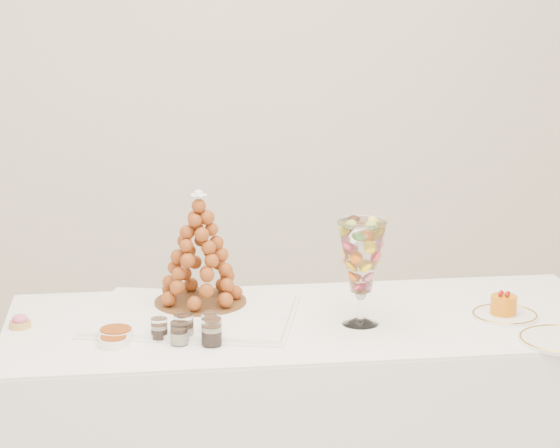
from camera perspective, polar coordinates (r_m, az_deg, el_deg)
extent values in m
cube|color=beige|center=(4.86, -2.86, 9.74)|extent=(4.50, 0.04, 2.80)
cube|color=beige|center=(0.94, 10.76, -7.96)|extent=(4.50, 0.04, 2.80)
cube|color=white|center=(3.40, 1.53, -10.57)|extent=(1.83, 0.77, 0.68)
cube|color=white|center=(3.28, 1.56, -5.07)|extent=(1.82, 0.77, 0.01)
cube|color=white|center=(3.29, -4.60, -4.75)|extent=(0.66, 0.55, 0.02)
cylinder|color=white|center=(3.24, 4.22, -5.07)|extent=(0.11, 0.11, 0.02)
cylinder|color=white|center=(3.23, 4.23, -4.29)|extent=(0.02, 0.02, 0.08)
sphere|color=white|center=(3.22, 4.25, -3.65)|extent=(0.04, 0.04, 0.04)
cylinder|color=white|center=(3.36, 11.66, -4.70)|extent=(0.20, 0.20, 0.01)
cylinder|color=tan|center=(3.29, -13.42, -5.12)|extent=(0.06, 0.06, 0.02)
ellipsoid|color=#D95990|center=(3.28, -13.44, -4.85)|extent=(0.05, 0.05, 0.03)
cylinder|color=white|center=(3.11, -6.33, -5.50)|extent=(0.05, 0.05, 0.06)
cylinder|color=white|center=(3.10, -5.05, -5.43)|extent=(0.07, 0.07, 0.08)
cylinder|color=white|center=(3.13, -3.67, -5.26)|extent=(0.05, 0.05, 0.07)
cylinder|color=white|center=(3.07, -5.29, -5.70)|extent=(0.06, 0.06, 0.07)
cylinder|color=white|center=(3.06, -3.60, -5.65)|extent=(0.07, 0.07, 0.08)
cylinder|color=white|center=(3.13, -8.57, -5.75)|extent=(0.10, 0.10, 0.03)
cylinder|color=white|center=(3.09, -8.69, -6.10)|extent=(0.08, 0.08, 0.03)
cylinder|color=brown|center=(3.38, -4.17, -4.06)|extent=(0.28, 0.28, 0.01)
cone|color=#8F3F16|center=(3.33, -4.23, -1.22)|extent=(0.30, 0.30, 0.34)
sphere|color=white|center=(3.29, -4.28, 1.49)|extent=(0.03, 0.03, 0.03)
cylinder|color=orange|center=(3.36, 11.60, -4.15)|extent=(0.08, 0.08, 0.06)
sphere|color=#971005|center=(3.35, 11.83, -3.55)|extent=(0.01, 0.01, 0.01)
sphere|color=#971005|center=(3.36, 11.50, -3.52)|extent=(0.01, 0.01, 0.01)
sphere|color=#971005|center=(3.34, 11.43, -3.61)|extent=(0.01, 0.01, 0.01)
sphere|color=#971005|center=(3.33, 11.77, -3.65)|extent=(0.01, 0.01, 0.01)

